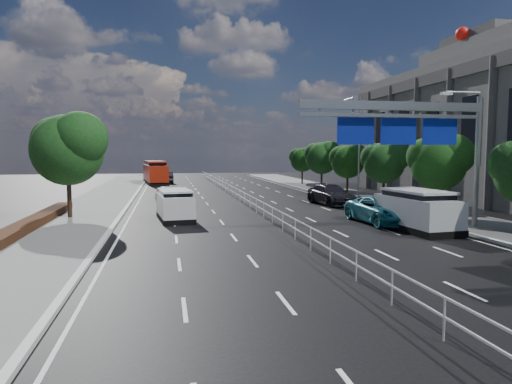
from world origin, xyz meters
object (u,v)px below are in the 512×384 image
object	(u,v)px
white_minivan	(175,205)
parked_car_teal	(383,210)
red_bus	(155,172)
pedestrian_b	(430,198)
near_car_dark	(166,177)
pedestrian_a	(452,209)
overhead_gantry	(413,125)
near_car_silver	(167,193)
parked_car_dark	(331,195)
silver_minivan	(417,210)

from	to	relation	value
white_minivan	parked_car_teal	size ratio (longest dim) A/B	0.80
red_bus	pedestrian_b	distance (m)	39.06
white_minivan	near_car_dark	size ratio (longest dim) A/B	0.95
red_bus	pedestrian_a	distance (m)	42.88
overhead_gantry	near_car_dark	distance (m)	43.00
parked_car_teal	pedestrian_b	distance (m)	6.48
near_car_silver	parked_car_teal	size ratio (longest dim) A/B	0.73
white_minivan	parked_car_dark	size ratio (longest dim) A/B	0.83
red_bus	near_car_silver	world-z (taller)	red_bus
near_car_silver	near_car_dark	xyz separation A→B (m)	(-0.09, 23.26, 0.08)
red_bus	pedestrian_b	size ratio (longest dim) A/B	5.55
near_car_silver	pedestrian_b	world-z (taller)	pedestrian_b
overhead_gantry	pedestrian_b	size ratio (longest dim) A/B	5.46
white_minivan	pedestrian_b	world-z (taller)	pedestrian_b
near_car_dark	pedestrian_b	world-z (taller)	pedestrian_b
white_minivan	red_bus	distance (m)	33.95
near_car_dark	white_minivan	bearing A→B (deg)	86.87
white_minivan	pedestrian_b	size ratio (longest dim) A/B	2.44
white_minivan	pedestrian_a	xyz separation A→B (m)	(15.45, -5.29, 0.01)
red_bus	parked_car_dark	xyz separation A→B (m)	(14.42, -27.78, -0.78)
overhead_gantry	near_car_silver	xyz separation A→B (m)	(-12.75, 17.49, -4.89)
red_bus	parked_car_teal	distance (m)	40.11
near_car_dark	parked_car_dark	world-z (taller)	parked_car_dark
silver_minivan	pedestrian_b	xyz separation A→B (m)	(4.66, 6.20, -0.00)
near_car_dark	silver_minivan	bearing A→B (deg)	104.03
near_car_dark	silver_minivan	xyz separation A→B (m)	(13.28, -40.65, 0.28)
white_minivan	parked_car_dark	world-z (taller)	white_minivan
overhead_gantry	white_minivan	world-z (taller)	overhead_gantry
near_car_dark	silver_minivan	distance (m)	42.77
near_car_dark	silver_minivan	size ratio (longest dim) A/B	0.89
parked_car_dark	pedestrian_a	xyz separation A→B (m)	(3.00, -11.40, 0.15)
parked_car_dark	pedestrian_a	bearing A→B (deg)	-83.04
overhead_gantry	pedestrian_a	bearing A→B (deg)	18.11
white_minivan	pedestrian_a	world-z (taller)	white_minivan
overhead_gantry	parked_car_dark	world-z (taller)	overhead_gantry
silver_minivan	parked_car_dark	world-z (taller)	silver_minivan
red_bus	parked_car_teal	xyz separation A→B (m)	(14.00, -37.58, -0.79)
parked_car_dark	pedestrian_b	world-z (taller)	pedestrian_b
pedestrian_b	overhead_gantry	bearing A→B (deg)	70.93
overhead_gantry	near_car_silver	distance (m)	22.19
white_minivan	near_car_dark	world-z (taller)	white_minivan
overhead_gantry	parked_car_dark	bearing A→B (deg)	89.17
parked_car_dark	parked_car_teal	bearing A→B (deg)	-100.23
silver_minivan	parked_car_teal	size ratio (longest dim) A/B	0.95
parked_car_dark	pedestrian_b	distance (m)	7.88
red_bus	pedestrian_b	bearing A→B (deg)	-67.40
silver_minivan	pedestrian_a	distance (m)	2.89
near_car_dark	parked_car_dark	xyz separation A→B (m)	(13.02, -28.31, 0.01)
parked_car_teal	pedestrian_a	xyz separation A→B (m)	(3.42, -1.60, 0.16)
overhead_gantry	near_car_dark	bearing A→B (deg)	107.48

